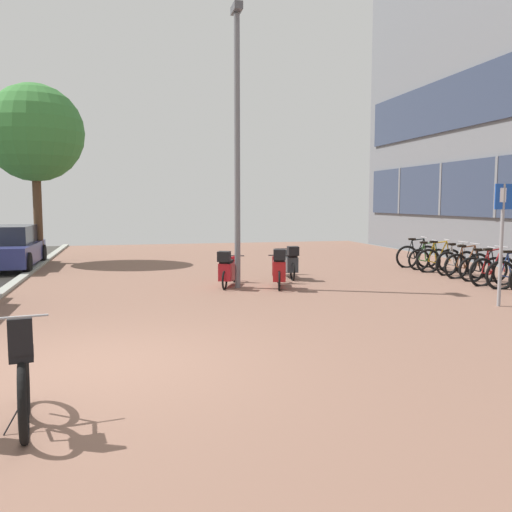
{
  "coord_description": "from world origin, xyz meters",
  "views": [
    {
      "loc": [
        0.38,
        -6.98,
        2.09
      ],
      "look_at": [
        2.43,
        1.52,
        1.21
      ],
      "focal_mm": 37.94,
      "sensor_mm": 36.0,
      "label": 1
    }
  ],
  "objects_px": {
    "bicycle_rack_06": "(456,263)",
    "bicycle_rack_08": "(428,259)",
    "parked_car_far": "(6,248)",
    "lamp_post": "(237,136)",
    "street_tree": "(35,133)",
    "bicycle_rack_03": "(493,271)",
    "parking_sign": "(502,231)",
    "bicycle_rack_09": "(417,256)",
    "scooter_mid": "(228,270)",
    "scooter_far": "(289,263)",
    "bicycle_rack_05": "(467,266)",
    "bicycle_rack_04": "(483,269)",
    "scooter_near": "(279,270)",
    "bicycle_foreground": "(20,385)",
    "bicycle_rack_07": "(439,260)"
  },
  "relations": [
    {
      "from": "bicycle_rack_03",
      "to": "bicycle_rack_05",
      "type": "height_order",
      "value": "bicycle_rack_03"
    },
    {
      "from": "bicycle_rack_09",
      "to": "scooter_far",
      "type": "distance_m",
      "value": 4.88
    },
    {
      "from": "bicycle_rack_04",
      "to": "scooter_near",
      "type": "distance_m",
      "value": 5.51
    },
    {
      "from": "scooter_near",
      "to": "scooter_mid",
      "type": "bearing_deg",
      "value": 158.97
    },
    {
      "from": "bicycle_rack_03",
      "to": "bicycle_rack_09",
      "type": "bearing_deg",
      "value": 88.43
    },
    {
      "from": "parked_car_far",
      "to": "bicycle_rack_04",
      "type": "bearing_deg",
      "value": -25.32
    },
    {
      "from": "parking_sign",
      "to": "street_tree",
      "type": "height_order",
      "value": "street_tree"
    },
    {
      "from": "bicycle_foreground",
      "to": "scooter_mid",
      "type": "relative_size",
      "value": 0.88
    },
    {
      "from": "bicycle_rack_04",
      "to": "scooter_near",
      "type": "relative_size",
      "value": 0.77
    },
    {
      "from": "scooter_near",
      "to": "scooter_mid",
      "type": "relative_size",
      "value": 1.03
    },
    {
      "from": "scooter_far",
      "to": "street_tree",
      "type": "height_order",
      "value": "street_tree"
    },
    {
      "from": "bicycle_rack_04",
      "to": "bicycle_rack_06",
      "type": "xyz_separation_m",
      "value": [
        0.06,
        1.27,
        0.02
      ]
    },
    {
      "from": "bicycle_rack_06",
      "to": "lamp_post",
      "type": "height_order",
      "value": "lamp_post"
    },
    {
      "from": "bicycle_rack_03",
      "to": "parking_sign",
      "type": "height_order",
      "value": "parking_sign"
    },
    {
      "from": "bicycle_rack_06",
      "to": "bicycle_rack_09",
      "type": "distance_m",
      "value": 1.91
    },
    {
      "from": "scooter_near",
      "to": "street_tree",
      "type": "xyz_separation_m",
      "value": [
        -6.49,
        7.16,
        3.92
      ]
    },
    {
      "from": "scooter_mid",
      "to": "lamp_post",
      "type": "xyz_separation_m",
      "value": [
        0.21,
        -0.18,
        3.23
      ]
    },
    {
      "from": "parking_sign",
      "to": "bicycle_rack_09",
      "type": "bearing_deg",
      "value": 74.05
    },
    {
      "from": "bicycle_rack_04",
      "to": "lamp_post",
      "type": "height_order",
      "value": "lamp_post"
    },
    {
      "from": "bicycle_rack_04",
      "to": "bicycle_rack_06",
      "type": "relative_size",
      "value": 0.94
    },
    {
      "from": "bicycle_rack_04",
      "to": "lamp_post",
      "type": "relative_size",
      "value": 0.19
    },
    {
      "from": "scooter_near",
      "to": "bicycle_rack_05",
      "type": "bearing_deg",
      "value": 4.21
    },
    {
      "from": "parked_car_far",
      "to": "lamp_post",
      "type": "bearing_deg",
      "value": -41.34
    },
    {
      "from": "lamp_post",
      "to": "bicycle_rack_04",
      "type": "bearing_deg",
      "value": -4.46
    },
    {
      "from": "parked_car_far",
      "to": "street_tree",
      "type": "height_order",
      "value": "street_tree"
    },
    {
      "from": "bicycle_foreground",
      "to": "bicycle_rack_08",
      "type": "relative_size",
      "value": 1.1
    },
    {
      "from": "bicycle_foreground",
      "to": "bicycle_rack_09",
      "type": "distance_m",
      "value": 14.31
    },
    {
      "from": "bicycle_rack_07",
      "to": "parked_car_far",
      "type": "bearing_deg",
      "value": 161.95
    },
    {
      "from": "bicycle_rack_03",
      "to": "lamp_post",
      "type": "height_order",
      "value": "lamp_post"
    },
    {
      "from": "bicycle_foreground",
      "to": "scooter_mid",
      "type": "xyz_separation_m",
      "value": [
        3.4,
        7.74,
        0.02
      ]
    },
    {
      "from": "parked_car_far",
      "to": "street_tree",
      "type": "distance_m",
      "value": 4.04
    },
    {
      "from": "bicycle_rack_09",
      "to": "bicycle_rack_06",
      "type": "bearing_deg",
      "value": -85.9
    },
    {
      "from": "bicycle_rack_03",
      "to": "bicycle_rack_07",
      "type": "height_order",
      "value": "bicycle_rack_07"
    },
    {
      "from": "scooter_mid",
      "to": "scooter_far",
      "type": "relative_size",
      "value": 0.88
    },
    {
      "from": "lamp_post",
      "to": "bicycle_rack_03",
      "type": "bearing_deg",
      "value": -10.29
    },
    {
      "from": "bicycle_rack_04",
      "to": "bicycle_rack_05",
      "type": "distance_m",
      "value": 0.64
    },
    {
      "from": "bicycle_rack_05",
      "to": "bicycle_rack_06",
      "type": "xyz_separation_m",
      "value": [
        0.09,
        0.64,
        0.0
      ]
    },
    {
      "from": "bicycle_rack_06",
      "to": "bicycle_rack_08",
      "type": "distance_m",
      "value": 1.28
    },
    {
      "from": "bicycle_rack_07",
      "to": "scooter_mid",
      "type": "height_order",
      "value": "bicycle_rack_07"
    },
    {
      "from": "scooter_near",
      "to": "parking_sign",
      "type": "distance_m",
      "value": 5.01
    },
    {
      "from": "parking_sign",
      "to": "scooter_mid",
      "type": "bearing_deg",
      "value": 142.44
    },
    {
      "from": "bicycle_rack_05",
      "to": "parked_car_far",
      "type": "bearing_deg",
      "value": 157.01
    },
    {
      "from": "bicycle_rack_06",
      "to": "scooter_far",
      "type": "distance_m",
      "value": 4.85
    },
    {
      "from": "bicycle_rack_07",
      "to": "parking_sign",
      "type": "distance_m",
      "value": 5.37
    },
    {
      "from": "bicycle_rack_05",
      "to": "parking_sign",
      "type": "xyz_separation_m",
      "value": [
        -1.82,
        -3.66,
        1.16
      ]
    },
    {
      "from": "scooter_mid",
      "to": "bicycle_rack_04",
      "type": "bearing_deg",
      "value": -5.85
    },
    {
      "from": "bicycle_rack_05",
      "to": "scooter_far",
      "type": "bearing_deg",
      "value": 166.26
    },
    {
      "from": "bicycle_rack_06",
      "to": "bicycle_rack_03",
      "type": "bearing_deg",
      "value": -97.21
    },
    {
      "from": "bicycle_rack_09",
      "to": "street_tree",
      "type": "height_order",
      "value": "street_tree"
    },
    {
      "from": "scooter_mid",
      "to": "bicycle_rack_07",
      "type": "bearing_deg",
      "value": 10.53
    }
  ]
}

